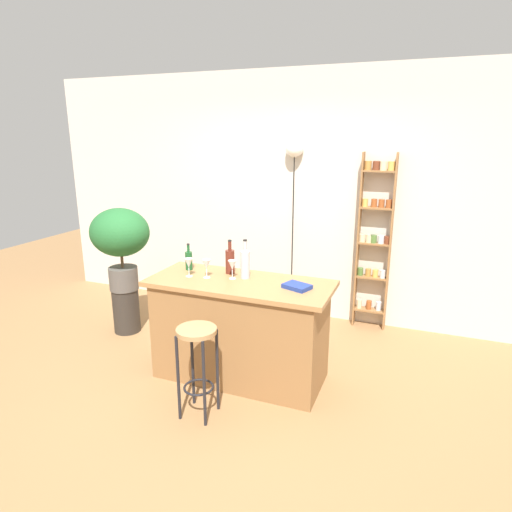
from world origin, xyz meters
TOP-DOWN VIEW (x-y plane):
  - ground at (0.00, 0.00)m, footprint 12.00×12.00m
  - back_wall at (0.00, 1.95)m, footprint 6.40×0.10m
  - kitchen_counter at (0.00, 0.30)m, footprint 1.58×0.67m
  - bar_stool at (-0.08, -0.33)m, footprint 0.30×0.30m
  - spice_shelf at (0.92, 1.82)m, footprint 0.36×0.13m
  - plant_stool at (-1.54, 0.71)m, footprint 0.28×0.28m
  - potted_plant at (-1.54, 0.71)m, footprint 0.63×0.57m
  - bottle_spirits_clear at (-0.17, 0.47)m, footprint 0.08×0.08m
  - bottle_olive_oil at (0.01, 0.40)m, footprint 0.08×0.08m
  - bottle_vinegar at (-0.56, 0.43)m, footprint 0.06×0.06m
  - wine_glass_left at (-0.46, 0.26)m, footprint 0.07×0.07m
  - wine_glass_center at (-0.30, 0.28)m, footprint 0.07×0.07m
  - wine_glass_right at (-0.09, 0.34)m, footprint 0.07×0.07m
  - cookbook at (0.50, 0.30)m, footprint 0.25×0.21m
  - pendant_globe_light at (0.00, 1.84)m, footprint 0.20×0.20m

SIDE VIEW (x-z plane):
  - ground at x=0.00m, z-range 0.00..0.00m
  - plant_stool at x=-1.54m, z-range 0.00..0.49m
  - kitchen_counter at x=0.00m, z-range 0.00..0.90m
  - bar_stool at x=-0.08m, z-range 0.16..0.88m
  - cookbook at x=0.50m, z-range 0.90..0.93m
  - bottle_vinegar at x=-0.56m, z-range 0.87..1.11m
  - bottle_spirits_clear at x=-0.17m, z-range 0.86..1.17m
  - wine_glass_left at x=-0.46m, z-range 0.93..1.10m
  - wine_glass_center at x=-0.30m, z-range 0.93..1.10m
  - wine_glass_right at x=-0.09m, z-range 0.93..1.10m
  - spice_shelf at x=0.92m, z-range 0.06..1.98m
  - bottle_olive_oil at x=0.01m, z-range 0.86..1.20m
  - potted_plant at x=-1.54m, z-range 0.62..1.50m
  - back_wall at x=0.00m, z-range 0.00..2.80m
  - pendant_globe_light at x=0.00m, z-range 0.89..2.95m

